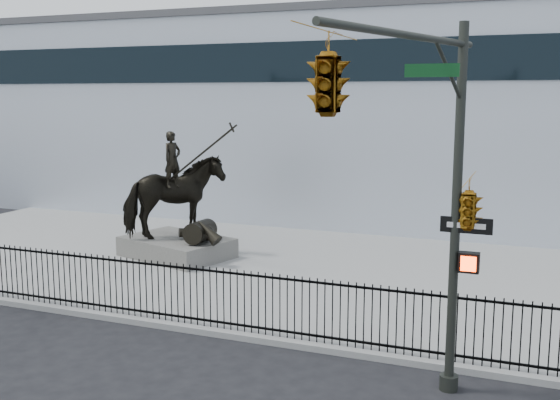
% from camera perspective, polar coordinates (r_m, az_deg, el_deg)
% --- Properties ---
extents(ground, '(120.00, 120.00, 0.00)m').
position_cam_1_polar(ground, '(15.86, -12.25, -12.13)').
color(ground, black).
rests_on(ground, ground).
extents(plaza, '(30.00, 12.00, 0.15)m').
position_cam_1_polar(plaza, '(21.69, -1.91, -5.87)').
color(plaza, gray).
rests_on(plaza, ground).
extents(building, '(44.00, 14.00, 9.00)m').
position_cam_1_polar(building, '(33.29, 7.05, 7.04)').
color(building, silver).
rests_on(building, ground).
extents(picket_fence, '(22.10, 0.10, 1.50)m').
position_cam_1_polar(picket_fence, '(16.55, -9.94, -7.83)').
color(picket_fence, black).
rests_on(picket_fence, plaza).
extents(statue_plinth, '(4.10, 3.36, 0.66)m').
position_cam_1_polar(statue_plinth, '(22.96, -8.97, -4.08)').
color(statue_plinth, '#55524D').
rests_on(statue_plinth, plaza).
extents(equestrian_statue, '(4.37, 3.38, 3.85)m').
position_cam_1_polar(equestrian_statue, '(22.58, -8.96, 0.16)').
color(equestrian_statue, black).
rests_on(equestrian_statue, statue_plinth).
extents(traffic_signal_right, '(2.17, 6.86, 7.00)m').
position_cam_1_polar(traffic_signal_right, '(10.41, 11.05, 4.30)').
color(traffic_signal_right, '#262A24').
rests_on(traffic_signal_right, ground).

